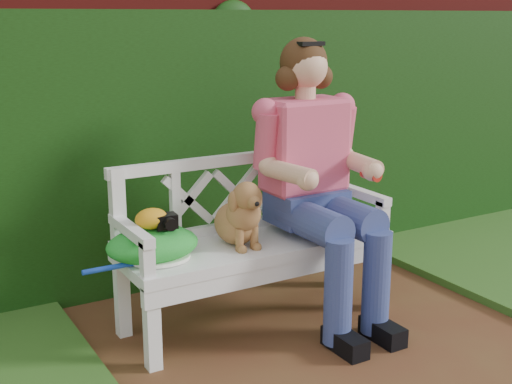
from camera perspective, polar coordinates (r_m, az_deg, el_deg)
ground at (r=3.38m, az=10.49°, el=-15.32°), size 60.00×60.00×0.00m
brick_wall at (r=4.57m, az=-4.64°, el=7.34°), size 10.00×0.30×2.20m
ivy_hedge at (r=4.41m, az=-3.33°, el=3.82°), size 10.00×0.18×1.70m
garden_bench at (r=3.82m, az=0.00°, el=-7.43°), size 1.59×0.62×0.48m
seated_woman at (r=3.80m, az=4.49°, el=1.35°), size 0.95×1.08×1.61m
dog at (r=3.60m, az=-1.46°, el=-1.65°), size 0.31×0.38×0.37m
tennis_racket at (r=3.44m, az=-8.34°, el=-5.55°), size 0.61×0.33×0.03m
green_bag at (r=3.47m, az=-8.62°, el=-4.27°), size 0.51×0.42×0.16m
camera_item at (r=3.43m, az=-7.54°, el=-2.42°), size 0.11×0.09×0.07m
baseball_glove at (r=3.42m, az=-8.72°, el=-2.21°), size 0.19×0.15×0.11m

